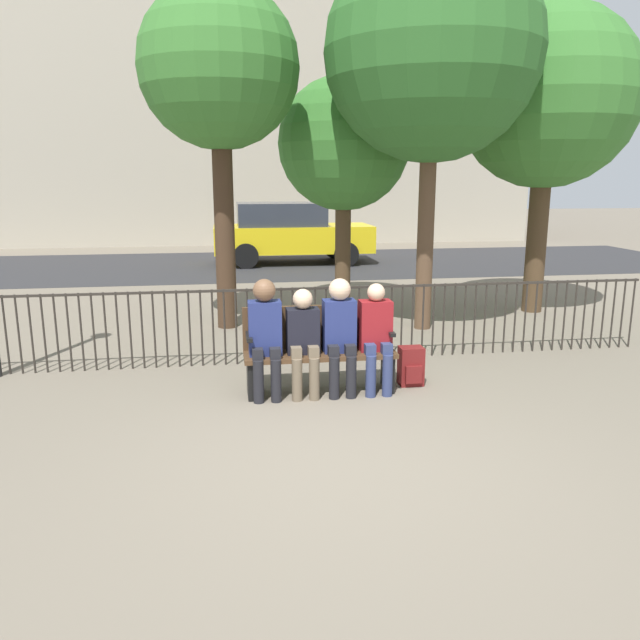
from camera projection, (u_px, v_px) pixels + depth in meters
ground_plane at (351, 460)px, 5.12m from camera, size 80.00×80.00×0.00m
park_bench at (319, 346)px, 6.70m from camera, size 1.62×0.45×0.92m
seated_person_0 at (265, 331)px, 6.45m from camera, size 0.34×0.39×1.25m
seated_person_1 at (303, 336)px, 6.52m from camera, size 0.34×0.39×1.14m
seated_person_2 at (340, 329)px, 6.57m from camera, size 0.34×0.39×1.24m
seated_person_3 at (376, 332)px, 6.63m from camera, size 0.34×0.39×1.18m
backpack at (411, 366)px, 6.93m from camera, size 0.26×0.24×0.43m
fence_railing at (304, 318)px, 7.75m from camera, size 9.01×0.03×0.95m
tree_0 at (344, 145)px, 10.52m from camera, size 2.23×2.23×3.94m
tree_1 at (547, 99)px, 10.08m from camera, size 2.92×2.92×5.00m
tree_2 at (432, 52)px, 8.74m from camera, size 3.08×3.08×5.54m
tree_3 at (219, 70)px, 8.87m from camera, size 2.32×2.32×4.96m
street_surface at (261, 264)px, 16.68m from camera, size 24.00×6.00×0.01m
parked_car_0 at (290, 232)px, 16.77m from camera, size 4.20×1.94×1.62m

